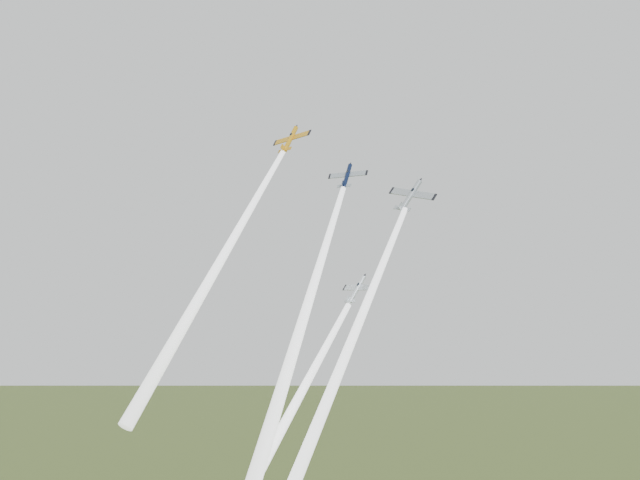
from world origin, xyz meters
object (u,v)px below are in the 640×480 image
Objects in this scene: plane_silver_right at (411,195)px; plane_navy at (347,176)px; plane_silver_low at (357,289)px; plane_yellow at (290,139)px.

plane_navy is at bearing -178.39° from plane_silver_right.
plane_navy is 1.08× the size of plane_silver_low.
plane_silver_low is at bearing -121.69° from plane_silver_right.
plane_yellow reaches higher than plane_navy.
plane_silver_low is (-5.60, -8.39, -15.93)m from plane_silver_right.
plane_yellow is 36.27m from plane_silver_low.
plane_silver_right is (12.55, -0.10, -4.64)m from plane_navy.
plane_silver_right is at bearing -11.52° from plane_navy.
plane_silver_low is (6.95, -8.48, -20.57)m from plane_navy.
plane_yellow is at bearing 168.39° from plane_silver_low.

